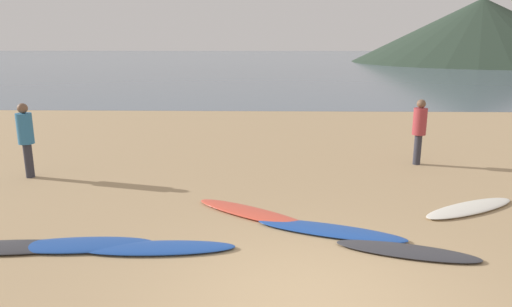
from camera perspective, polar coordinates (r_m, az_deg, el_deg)
ground_plane at (r=15.33m, az=3.33°, el=1.72°), size 120.00×120.00×0.20m
ocean_water at (r=70.48m, az=1.94°, el=11.36°), size 140.00×100.00×0.01m
headland_hill at (r=69.30m, az=25.68°, el=13.38°), size 32.59×32.59×8.17m
surfboard_0 at (r=8.18m, az=-28.19°, el=-10.07°), size 2.58×0.74×0.07m
surfboard_1 at (r=7.79m, az=-20.60°, el=-10.41°), size 2.28×0.78×0.08m
surfboard_2 at (r=7.37m, az=-11.84°, el=-11.22°), size 2.37×0.67×0.08m
surfboard_3 at (r=8.56m, az=-0.46°, el=-7.26°), size 2.32×1.78×0.08m
surfboard_4 at (r=7.93m, az=8.99°, el=-9.24°), size 2.55×1.30×0.08m
surfboard_5 at (r=7.49m, az=17.95°, el=-11.25°), size 2.16×1.07×0.07m
surfboard_6 at (r=9.67m, az=24.67°, el=-6.06°), size 2.20×1.55×0.08m
person_0 at (r=11.79m, az=-26.32°, el=2.12°), size 0.35×0.35×1.72m
person_1 at (r=12.40m, az=19.33°, el=3.13°), size 0.34×0.34×1.66m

